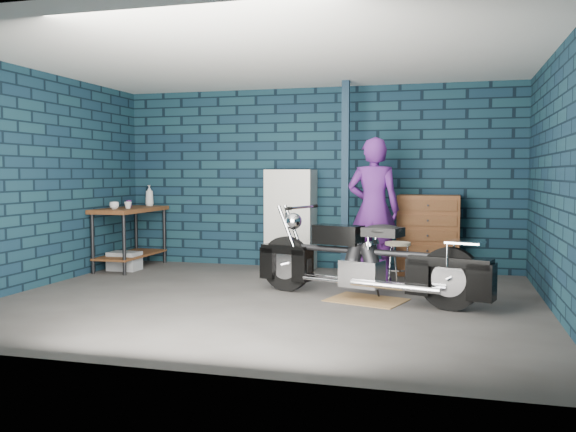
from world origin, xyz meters
name	(u,v)px	position (x,y,z in m)	size (l,w,h in m)	color
ground	(267,301)	(0.00, 0.00, 0.00)	(6.00, 6.00, 0.00)	#4A4845
room_walls	(280,133)	(0.00, 0.55, 1.90)	(6.02, 5.01, 2.71)	#102536
support_post	(345,179)	(0.55, 1.95, 1.35)	(0.10, 0.10, 2.70)	#112537
workbench	(131,238)	(-2.68, 1.75, 0.46)	(0.60, 1.40, 0.91)	brown
drip_mat	(367,300)	(1.08, 0.31, 0.00)	(0.82, 0.61, 0.01)	olive
motorcycle	(367,254)	(1.08, 0.31, 0.52)	(2.37, 0.64, 1.04)	black
person	(373,209)	(0.98, 1.66, 0.95)	(0.69, 0.46, 1.90)	#561F74
storage_bin	(125,261)	(-2.66, 1.53, 0.14)	(0.44, 0.31, 0.27)	gray
locker	(291,220)	(-0.31, 2.23, 0.74)	(0.69, 0.49, 1.48)	beige
tool_chest	(428,235)	(1.68, 2.23, 0.56)	(0.84, 0.47, 1.12)	brown
shop_stool	(397,265)	(1.35, 1.16, 0.29)	(0.31, 0.31, 0.57)	#C4B694
cup_a	(114,205)	(-2.73, 1.39, 0.96)	(0.13, 0.13, 0.10)	#C4B694
cup_b	(128,205)	(-2.59, 1.54, 0.96)	(0.11, 0.11, 0.10)	#C4B694
mug_purple	(129,204)	(-2.77, 1.88, 0.96)	(0.08, 0.08, 0.11)	#521863
bottle	(149,195)	(-2.65, 2.31, 1.08)	(0.13, 0.13, 0.33)	gray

